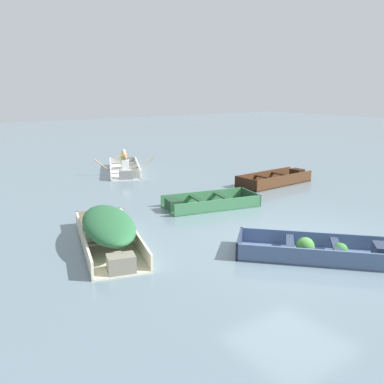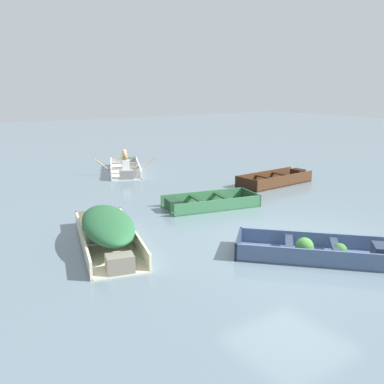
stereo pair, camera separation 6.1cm
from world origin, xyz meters
The scene contains 6 objects.
ground_plane centered at (0.00, 0.00, 0.00)m, with size 80.00×80.00×0.00m, color slate.
dinghy_slate_blue_foreground centered at (-0.14, -0.76, 0.14)m, with size 2.92×3.01×0.41m.
skiff_cream_near_moored centered at (-3.41, 2.33, 0.43)m, with size 2.07×3.63×0.74m.
skiff_green_mid_moored centered at (0.28, 3.62, 0.12)m, with size 2.91×1.73×0.35m.
skiff_dark_varnish_far_moored centered at (4.33, 4.69, 0.14)m, with size 3.01×1.18×0.40m.
rowboat_white_with_crew centered at (0.68, 9.71, 0.20)m, with size 2.62×3.66×0.92m.
Camera 2 is at (-7.04, -6.02, 3.41)m, focal length 40.00 mm.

